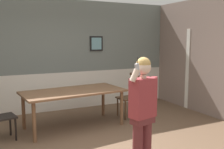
# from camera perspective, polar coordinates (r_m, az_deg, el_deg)

# --- Properties ---
(room_back_partition) EXTENTS (6.70, 0.17, 2.83)m
(room_back_partition) POSITION_cam_1_polar(r_m,az_deg,el_deg) (6.78, -13.14, 3.54)
(room_back_partition) COLOR slate
(room_back_partition) RESTS_ON ground_plane
(dining_table) EXTENTS (2.16, 1.21, 0.78)m
(dining_table) POSITION_cam_1_polar(r_m,az_deg,el_deg) (5.49, -8.43, -4.28)
(dining_table) COLOR brown
(dining_table) RESTS_ON ground_plane
(chair_near_window) EXTENTS (0.49, 0.49, 0.98)m
(chair_near_window) POSITION_cam_1_polar(r_m,az_deg,el_deg) (5.18, -23.17, -8.31)
(chair_near_window) COLOR black
(chair_near_window) RESTS_ON ground_plane
(chair_by_doorway) EXTENTS (0.47, 0.47, 1.02)m
(chair_by_doorway) POSITION_cam_1_polar(r_m,az_deg,el_deg) (6.22, 3.84, -4.84)
(chair_by_doorway) COLOR #513823
(chair_by_doorway) RESTS_ON ground_plane
(person_figure) EXTENTS (0.51, 0.28, 1.61)m
(person_figure) POSITION_cam_1_polar(r_m,az_deg,el_deg) (3.65, 6.83, -7.22)
(person_figure) COLOR brown
(person_figure) RESTS_ON ground_plane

